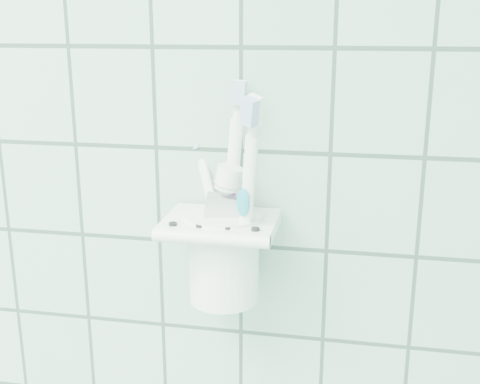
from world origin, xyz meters
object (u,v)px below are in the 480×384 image
object	(u,v)px
cup	(224,253)
toothbrush_orange	(240,189)
toothbrush_pink	(234,212)
toothpaste_tube	(206,219)
holder_bracket	(221,225)
toothbrush_blue	(222,188)

from	to	relation	value
cup	toothbrush_orange	bearing A→B (deg)	19.04
toothbrush_pink	toothpaste_tube	distance (m)	0.03
holder_bracket	toothbrush_pink	distance (m)	0.02
toothpaste_tube	toothbrush_pink	bearing A→B (deg)	-20.31
holder_bracket	toothbrush_orange	size ratio (longest dim) A/B	0.51
holder_bracket	cup	world-z (taller)	same
holder_bracket	toothbrush_orange	distance (m)	0.04
holder_bracket	toothpaste_tube	world-z (taller)	toothpaste_tube
toothbrush_pink	toothbrush_orange	bearing A→B (deg)	86.80
toothbrush_blue	toothbrush_orange	distance (m)	0.02
toothbrush_orange	toothbrush_pink	bearing A→B (deg)	-76.23
toothbrush_blue	toothpaste_tube	world-z (taller)	toothbrush_blue
toothpaste_tube	toothbrush_blue	bearing A→B (deg)	30.30
holder_bracket	cup	bearing A→B (deg)	61.50
toothbrush_pink	toothbrush_orange	distance (m)	0.02
toothbrush_orange	cup	bearing A→B (deg)	-130.26
cup	toothbrush_orange	size ratio (longest dim) A/B	0.43
holder_bracket	cup	distance (m)	0.03
cup	toothbrush_blue	distance (m)	0.07
toothbrush_orange	toothpaste_tube	distance (m)	0.05
toothbrush_blue	toothpaste_tube	bearing A→B (deg)	-135.69
cup	toothbrush_pink	distance (m)	0.05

